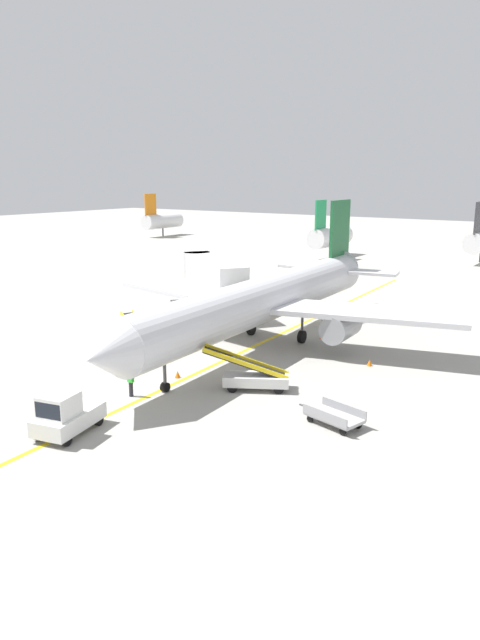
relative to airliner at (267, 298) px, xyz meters
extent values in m
plane|color=#9E9B93|center=(-0.22, -12.50, -3.42)|extent=(300.00, 300.00, 0.00)
cube|color=yellow|center=(0.03, -7.50, -3.41)|extent=(4.56, 79.90, 0.01)
cylinder|color=silver|center=(0.03, -0.54, 0.03)|extent=(4.89, 30.13, 3.30)
cone|color=silver|center=(0.89, -16.72, 0.03)|extent=(3.36, 2.57, 3.23)
cone|color=silver|center=(-0.84, 15.83, 0.43)|extent=(3.28, 2.96, 3.14)
cube|color=silver|center=(7.43, 1.35, -0.37)|extent=(13.70, 7.63, 0.36)
cylinder|color=gray|center=(5.84, 0.27, -1.37)|extent=(2.07, 3.30, 1.90)
cube|color=silver|center=(-7.53, 0.55, -0.37)|extent=(13.53, 6.37, 0.36)
cylinder|color=gray|center=(-5.84, -0.36, -1.37)|extent=(2.07, 3.30, 1.90)
cube|color=#19592D|center=(-0.72, 13.44, 4.08)|extent=(0.49, 4.01, 5.20)
cube|color=silver|center=(2.30, 13.20, 0.43)|extent=(5.53, 3.16, 0.24)
cube|color=silver|center=(-3.69, 12.88, 0.43)|extent=(5.37, 2.64, 0.24)
cylinder|color=#4C4C51|center=(0.64, -12.03, -1.86)|extent=(0.20, 0.20, 3.12)
cylinder|color=black|center=(0.64, -12.03, -3.14)|extent=(0.38, 0.58, 0.56)
cylinder|color=#4C4C51|center=(2.12, 1.57, -1.86)|extent=(0.20, 0.20, 3.12)
cylinder|color=black|center=(2.12, 1.57, -2.94)|extent=(0.40, 0.98, 0.96)
cylinder|color=#4C4C51|center=(-2.27, 1.34, -1.86)|extent=(0.20, 0.20, 3.12)
cylinder|color=black|center=(-2.27, 1.34, -2.94)|extent=(0.40, 0.98, 0.96)
cube|color=black|center=(0.79, -14.72, 0.38)|extent=(2.85, 1.15, 0.60)
cube|color=silver|center=(-9.97, 6.52, 0.18)|extent=(11.30, 9.05, 2.50)
cylinder|color=silver|center=(-14.62, 9.81, 0.18)|extent=(3.20, 3.20, 2.50)
cylinder|color=#59595B|center=(-8.50, 5.48, -2.24)|extent=(0.56, 0.56, 2.35)
cube|color=#333338|center=(-8.50, 5.48, -3.17)|extent=(1.80, 1.40, 0.50)
cube|color=silver|center=(0.57, -18.89, -2.72)|extent=(2.66, 3.94, 0.80)
cube|color=silver|center=(0.71, -19.50, -1.77)|extent=(1.85, 1.92, 1.10)
cube|color=black|center=(0.89, -20.26, -1.77)|extent=(1.41, 0.40, 0.77)
cylinder|color=black|center=(1.64, -19.93, -3.12)|extent=(0.35, 0.63, 0.60)
cylinder|color=black|center=(0.07, -20.30, -3.12)|extent=(0.35, 0.63, 0.60)
cylinder|color=black|center=(1.07, -17.48, -3.12)|extent=(0.35, 0.63, 0.60)
cylinder|color=black|center=(-0.50, -17.84, -3.12)|extent=(0.35, 0.63, 0.60)
cube|color=silver|center=(-9.36, 0.09, -2.77)|extent=(2.53, 2.68, 0.70)
cube|color=silver|center=(-9.09, 0.41, -1.87)|extent=(1.49, 1.50, 1.10)
cube|color=black|center=(-8.76, 0.81, -1.87)|extent=(0.80, 0.69, 0.77)
cylinder|color=black|center=(-9.25, 1.09, -3.12)|extent=(0.55, 0.60, 0.60)
cylinder|color=black|center=(-8.40, 0.38, -3.12)|extent=(0.55, 0.60, 0.60)
cylinder|color=black|center=(-10.32, -0.20, -3.12)|extent=(0.55, 0.60, 0.60)
cylinder|color=black|center=(-9.47, -0.91, -3.12)|extent=(0.55, 0.60, 0.60)
cube|color=silver|center=(-5.41, -7.42, -2.82)|extent=(4.08, 2.87, 0.60)
cylinder|color=black|center=(-6.89, -7.48, -3.12)|extent=(0.64, 0.44, 0.60)
cylinder|color=black|center=(-6.39, -6.31, -3.12)|extent=(0.64, 0.44, 0.60)
cylinder|color=black|center=(-4.44, -8.53, -3.12)|extent=(0.64, 0.44, 0.60)
cylinder|color=black|center=(-3.94, -7.35, -3.12)|extent=(0.64, 0.44, 0.60)
cube|color=black|center=(-5.97, -7.18, -1.87)|extent=(4.95, 2.79, 1.76)
cube|color=yellow|center=(-6.14, -7.60, -1.75)|extent=(4.65, 2.05, 1.84)
cube|color=yellow|center=(-5.79, -6.77, -1.75)|extent=(4.65, 2.05, 1.84)
cube|color=silver|center=(4.75, -8.68, -2.82)|extent=(4.04, 3.19, 0.60)
cylinder|color=black|center=(3.91, -9.90, -3.12)|extent=(0.63, 0.49, 0.60)
cylinder|color=black|center=(3.28, -8.79, -3.12)|extent=(0.63, 0.49, 0.60)
cylinder|color=black|center=(6.22, -8.57, -3.12)|extent=(0.63, 0.49, 0.60)
cylinder|color=black|center=(5.58, -7.46, -3.12)|extent=(0.63, 0.49, 0.60)
cube|color=black|center=(4.23, -8.98, -1.87)|extent=(4.78, 3.27, 1.76)
cube|color=yellow|center=(4.45, -9.37, -1.75)|extent=(4.39, 2.57, 1.84)
cube|color=yellow|center=(4.00, -8.59, -1.75)|extent=(4.39, 2.57, 1.84)
cube|color=#A5A5A8|center=(10.78, -10.77, -2.98)|extent=(3.08, 2.12, 0.16)
cube|color=#4C4C51|center=(8.98, -10.33, -3.00)|extent=(0.89, 0.29, 0.08)
cylinder|color=#4C4C51|center=(8.55, -10.23, -3.00)|extent=(0.12, 0.12, 0.05)
cube|color=gray|center=(10.60, -11.50, -2.73)|extent=(2.73, 0.72, 0.50)
cube|color=gray|center=(10.96, -10.04, -2.73)|extent=(2.73, 0.72, 0.50)
cylinder|color=black|center=(9.62, -11.11, -3.24)|extent=(0.38, 0.20, 0.36)
cylinder|color=black|center=(9.90, -9.94, -3.24)|extent=(0.38, 0.20, 0.36)
cylinder|color=black|center=(11.66, -11.60, -3.24)|extent=(0.38, 0.20, 0.36)
cylinder|color=black|center=(11.94, -10.44, -3.24)|extent=(0.38, 0.20, 0.36)
cylinder|color=#26262D|center=(-0.45, -13.67, -2.99)|extent=(0.24, 0.24, 0.85)
cube|color=green|center=(-0.45, -13.67, -2.29)|extent=(0.36, 0.22, 0.56)
sphere|color=#9E7051|center=(-0.45, -13.67, -1.90)|extent=(0.20, 0.20, 0.20)
sphere|color=yellow|center=(-0.45, -13.67, -1.84)|extent=(0.24, 0.24, 0.24)
cone|color=orange|center=(-3.96, -3.54, -3.20)|extent=(0.36, 0.36, 0.44)
cone|color=orange|center=(2.78, 3.54, -3.20)|extent=(0.36, 0.36, 0.44)
cone|color=orange|center=(8.47, -0.73, -3.20)|extent=(0.36, 0.36, 0.44)
cone|color=orange|center=(-0.37, -9.74, -3.20)|extent=(0.36, 0.36, 0.44)
cylinder|color=silver|center=(-62.06, 57.35, -0.32)|extent=(3.00, 10.00, 3.00)
cylinder|color=#3F3F3F|center=(-62.06, 57.35, -2.62)|extent=(0.30, 0.30, 1.60)
cube|color=orange|center=(-62.06, 53.85, 3.18)|extent=(0.24, 3.20, 4.40)
cylinder|color=silver|center=(-18.19, 47.21, -0.32)|extent=(3.00, 10.00, 3.00)
cylinder|color=#3F3F3F|center=(-18.19, 47.21, -2.62)|extent=(0.30, 0.30, 1.60)
cube|color=#198C4C|center=(-18.19, 43.71, 3.18)|extent=(0.24, 3.20, 4.40)
cylinder|color=#3F3F3F|center=(2.58, 54.14, -2.62)|extent=(0.30, 0.30, 1.60)
cube|color=#333338|center=(2.58, 50.64, 3.18)|extent=(0.24, 3.20, 4.40)
camera|label=1|loc=(22.58, -36.01, 8.69)|focal=33.10mm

